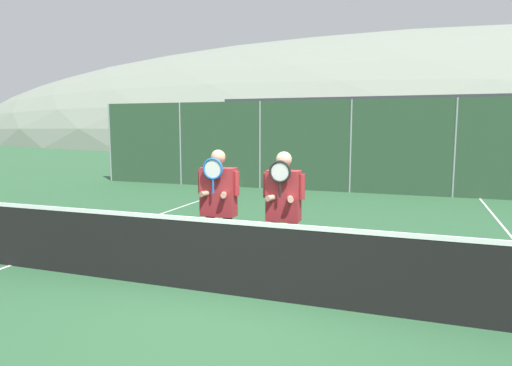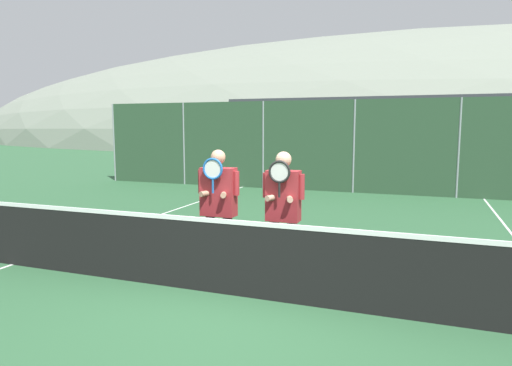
% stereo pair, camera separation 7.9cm
% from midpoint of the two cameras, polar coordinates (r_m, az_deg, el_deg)
% --- Properties ---
extents(ground_plane, '(120.00, 120.00, 0.00)m').
position_cam_midpoint_polar(ground_plane, '(5.88, -2.30, -13.97)').
color(ground_plane, '#2D5B38').
extents(hill_distant, '(134.60, 74.78, 26.17)m').
position_cam_midpoint_polar(hill_distant, '(66.48, 17.87, 5.05)').
color(hill_distant, gray).
rests_on(hill_distant, ground_plane).
extents(clubhouse_building, '(14.35, 5.50, 3.38)m').
position_cam_midpoint_polar(clubhouse_building, '(23.37, 15.27, 5.96)').
color(clubhouse_building, beige).
rests_on(clubhouse_building, ground_plane).
extents(fence_back, '(18.22, 0.06, 2.93)m').
position_cam_midpoint_polar(fence_back, '(14.70, 11.57, 4.50)').
color(fence_back, gray).
rests_on(fence_back, ground_plane).
extents(tennis_net, '(10.15, 0.09, 1.07)m').
position_cam_midpoint_polar(tennis_net, '(5.71, -2.32, -9.29)').
color(tennis_net, gray).
rests_on(tennis_net, ground_plane).
extents(court_line_left_sideline, '(0.05, 16.00, 0.01)m').
position_cam_midpoint_polar(court_line_left_sideline, '(10.18, -15.90, -5.07)').
color(court_line_left_sideline, white).
rests_on(court_line_left_sideline, ground_plane).
extents(player_leftmost, '(0.63, 0.34, 1.79)m').
position_cam_midpoint_polar(player_leftmost, '(6.42, -5.07, -2.30)').
color(player_leftmost, black).
rests_on(player_leftmost, ground_plane).
extents(player_center_left, '(0.58, 0.34, 1.78)m').
position_cam_midpoint_polar(player_center_left, '(6.08, 3.08, -2.92)').
color(player_center_left, white).
rests_on(player_center_left, ground_plane).
extents(car_far_left, '(4.06, 2.07, 1.69)m').
position_cam_midpoint_polar(car_far_left, '(19.31, -3.65, 3.48)').
color(car_far_left, slate).
rests_on(car_far_left, ground_plane).
extents(car_left_of_center, '(4.15, 1.98, 1.66)m').
position_cam_midpoint_polar(car_left_of_center, '(17.92, 9.71, 3.07)').
color(car_left_of_center, '#B2B7BC').
rests_on(car_left_of_center, ground_plane).
extents(car_center, '(4.54, 2.05, 1.80)m').
position_cam_midpoint_polar(car_center, '(17.59, 25.16, 2.61)').
color(car_center, '#285638').
rests_on(car_center, ground_plane).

